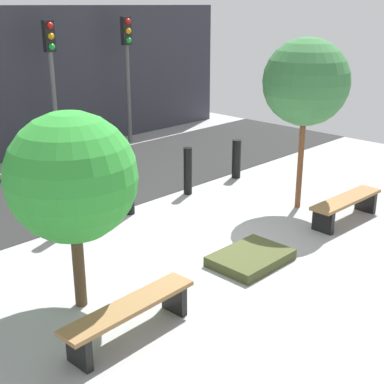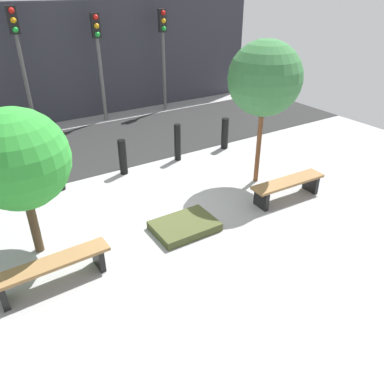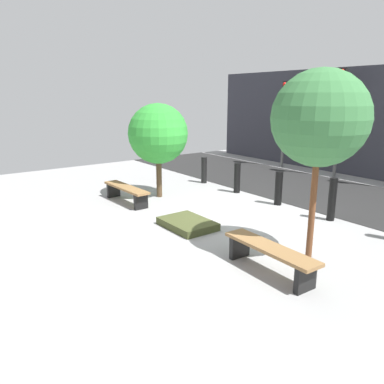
{
  "view_description": "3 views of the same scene",
  "coord_description": "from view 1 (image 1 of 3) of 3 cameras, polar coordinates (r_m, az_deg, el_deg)",
  "views": [
    {
      "loc": [
        -6.29,
        -5.78,
        4.0
      ],
      "look_at": [
        -0.56,
        -0.17,
        1.17
      ],
      "focal_mm": 50.0,
      "sensor_mm": 36.0,
      "label": 1
    },
    {
      "loc": [
        -3.29,
        -6.43,
        4.43
      ],
      "look_at": [
        0.32,
        -0.74,
        0.68
      ],
      "focal_mm": 35.0,
      "sensor_mm": 36.0,
      "label": 2
    },
    {
      "loc": [
        6.65,
        -5.73,
        2.96
      ],
      "look_at": [
        -0.14,
        -0.73,
        0.78
      ],
      "focal_mm": 35.0,
      "sensor_mm": 36.0,
      "label": 3
    }
  ],
  "objects": [
    {
      "name": "ground_plane",
      "position": [
        9.43,
        1.67,
        -5.67
      ],
      "size": [
        18.0,
        18.0,
        0.0
      ],
      "primitive_type": "plane",
      "color": "#979797"
    },
    {
      "name": "road_strip",
      "position": [
        12.63,
        -13.18,
        0.44
      ],
      "size": [
        18.0,
        4.03,
        0.01
      ],
      "primitive_type": "cube",
      "color": "#252525",
      "rests_on": "ground"
    },
    {
      "name": "bench_left",
      "position": [
        6.91,
        -6.61,
        -12.69
      ],
      "size": [
        1.96,
        0.46,
        0.47
      ],
      "rotation": [
        0.0,
        0.0,
        0.04
      ],
      "color": "black",
      "rests_on": "ground"
    },
    {
      "name": "bench_right",
      "position": [
        10.74,
        16.12,
        -1.26
      ],
      "size": [
        1.91,
        0.49,
        0.48
      ],
      "rotation": [
        0.0,
        0.0,
        -0.04
      ],
      "color": "black",
      "rests_on": "ground"
    },
    {
      "name": "planter_bed",
      "position": [
        8.84,
        6.28,
        -7.0
      ],
      "size": [
        1.28,
        0.92,
        0.17
      ],
      "primitive_type": "cube",
      "color": "#414625",
      "rests_on": "ground"
    },
    {
      "name": "tree_behind_left_bench",
      "position": [
        7.08,
        -12.7,
        1.48
      ],
      "size": [
        1.73,
        1.73,
        2.75
      ],
      "color": "#4C3925",
      "rests_on": "ground"
    },
    {
      "name": "tree_behind_right_bench",
      "position": [
        10.74,
        12.06,
        11.36
      ],
      "size": [
        1.69,
        1.69,
        3.43
      ],
      "color": "brown",
      "rests_on": "ground"
    },
    {
      "name": "bollard_left",
      "position": [
        9.83,
        -14.29,
        -2.25
      ],
      "size": [
        0.2,
        0.2,
        0.94
      ],
      "primitive_type": "cylinder",
      "color": "black",
      "rests_on": "ground"
    },
    {
      "name": "bollard_center",
      "position": [
        10.72,
        -6.75,
        0.05
      ],
      "size": [
        0.21,
        0.21,
        0.94
      ],
      "primitive_type": "cylinder",
      "color": "black",
      "rests_on": "ground"
    },
    {
      "name": "bollard_right",
      "position": [
        11.76,
        -0.45,
        2.25
      ],
      "size": [
        0.19,
        0.19,
        1.06
      ],
      "primitive_type": "cylinder",
      "color": "black",
      "rests_on": "ground"
    },
    {
      "name": "bollard_far_right",
      "position": [
        12.96,
        4.76,
        3.54
      ],
      "size": [
        0.21,
        0.21,
        0.94
      ],
      "primitive_type": "cylinder",
      "color": "black",
      "rests_on": "ground"
    },
    {
      "name": "traffic_light_mid_east",
      "position": [
        14.67,
        -14.75,
        12.94
      ],
      "size": [
        0.28,
        0.27,
        3.62
      ],
      "color": "slate",
      "rests_on": "ground"
    },
    {
      "name": "traffic_light_east",
      "position": [
        16.11,
        -6.91,
        14.06
      ],
      "size": [
        0.28,
        0.27,
        3.67
      ],
      "color": "#585858",
      "rests_on": "ground"
    }
  ]
}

